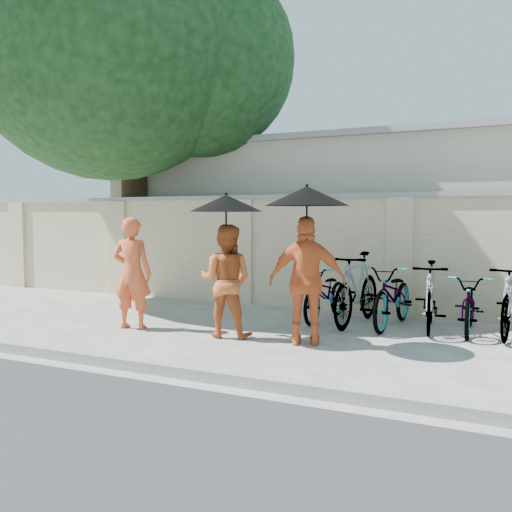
% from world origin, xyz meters
% --- Properties ---
extents(ground, '(80.00, 80.00, 0.00)m').
position_xyz_m(ground, '(0.00, 0.00, 0.00)').
color(ground, '#B5B0AA').
extents(kerb, '(40.00, 0.16, 0.12)m').
position_xyz_m(kerb, '(0.00, -1.70, 0.06)').
color(kerb, gray).
rests_on(kerb, ground).
extents(compound_wall, '(20.00, 0.30, 2.00)m').
position_xyz_m(compound_wall, '(1.00, 3.20, 1.00)').
color(compound_wall, beige).
rests_on(compound_wall, ground).
extents(building_behind, '(14.00, 6.00, 3.20)m').
position_xyz_m(building_behind, '(2.00, 7.00, 1.60)').
color(building_behind, beige).
rests_on(building_behind, ground).
extents(shade_tree, '(6.70, 6.20, 8.20)m').
position_xyz_m(shade_tree, '(-3.66, 2.97, 5.10)').
color(shade_tree, brown).
rests_on(shade_tree, ground).
extents(monk_left, '(0.67, 0.51, 1.67)m').
position_xyz_m(monk_left, '(-1.34, 0.16, 0.83)').
color(monk_left, '#E9592D').
rests_on(monk_left, ground).
extents(monk_center, '(0.86, 0.72, 1.57)m').
position_xyz_m(monk_center, '(0.20, 0.26, 0.78)').
color(monk_center, '#C15B27').
rests_on(monk_center, ground).
extents(parasol_center, '(1.00, 1.00, 1.08)m').
position_xyz_m(parasol_center, '(0.25, 0.18, 1.86)').
color(parasol_center, black).
rests_on(parasol_center, ground).
extents(monk_right, '(1.07, 0.73, 1.68)m').
position_xyz_m(monk_right, '(1.40, 0.29, 0.84)').
color(monk_right, orange).
rests_on(monk_right, ground).
extents(parasol_right, '(1.08, 1.08, 1.11)m').
position_xyz_m(parasol_right, '(1.42, 0.21, 1.94)').
color(parasol_right, black).
rests_on(parasol_right, ground).
extents(bike_0, '(0.65, 1.71, 0.89)m').
position_xyz_m(bike_0, '(1.05, 2.05, 0.44)').
color(bike_0, slate).
rests_on(bike_0, ground).
extents(bike_1, '(0.65, 1.91, 1.13)m').
position_xyz_m(bike_1, '(1.59, 1.92, 0.56)').
color(bike_1, slate).
rests_on(bike_1, ground).
extents(bike_2, '(0.72, 1.85, 0.96)m').
position_xyz_m(bike_2, '(2.14, 1.98, 0.48)').
color(bike_2, slate).
rests_on(bike_2, ground).
extents(bike_3, '(0.69, 1.75, 1.02)m').
position_xyz_m(bike_3, '(2.69, 1.96, 0.51)').
color(bike_3, slate).
rests_on(bike_3, ground).
extents(bike_4, '(0.67, 1.66, 0.85)m').
position_xyz_m(bike_4, '(3.23, 2.03, 0.43)').
color(bike_4, slate).
rests_on(bike_4, ground).
extents(bike_5, '(0.66, 1.76, 1.04)m').
position_xyz_m(bike_5, '(3.78, 1.98, 0.52)').
color(bike_5, slate).
rests_on(bike_5, ground).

